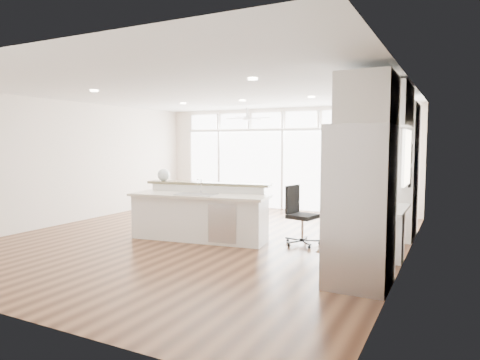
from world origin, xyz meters
The scene contains 23 objects.
floor centered at (0.00, 0.00, -0.01)m, with size 7.00×8.00×0.02m, color #432514.
ceiling centered at (0.00, 0.00, 2.70)m, with size 7.00×8.00×0.02m, color silver.
wall_back centered at (0.00, 4.00, 1.35)m, with size 7.00×0.04×2.70m, color silver.
wall_left centered at (-3.50, 0.00, 1.35)m, with size 0.04×8.00×2.70m, color silver.
wall_right centered at (3.50, 0.00, 1.35)m, with size 0.04×8.00×2.70m, color silver.
glass_wall centered at (0.00, 3.94, 1.05)m, with size 5.80×0.06×2.08m, color white.
transom_row centered at (0.00, 3.94, 2.38)m, with size 5.90×0.06×0.40m, color white.
desk_window centered at (3.46, 0.30, 1.55)m, with size 0.04×0.85×0.85m, color white.
ceiling_fan centered at (-0.50, 2.80, 2.48)m, with size 1.16×1.16×0.32m, color silver.
recessed_lights centered at (0.00, 0.20, 2.68)m, with size 3.40×3.00×0.02m, color white.
oven_cabinet centered at (3.17, 1.80, 1.25)m, with size 0.64×1.20×2.50m, color white.
desk_nook centered at (3.13, 0.30, 0.38)m, with size 0.72×1.30×0.76m, color white.
upper_cabinets centered at (3.17, 0.30, 2.35)m, with size 0.64×1.30×0.64m, color white.
refrigerator centered at (3.11, -1.35, 1.00)m, with size 0.76×0.90×2.00m, color #B3B4B8.
fridge_cabinet centered at (3.17, -1.35, 2.30)m, with size 0.64×0.90×0.60m, color white.
framed_photos centered at (3.46, 0.92, 1.40)m, with size 0.06×0.22×0.80m, color black.
kitchen_island centered at (-0.02, -0.17, 0.51)m, with size 2.58×0.97×1.03m, color white.
rug centered at (2.57, 0.24, 0.01)m, with size 0.83×0.60×0.01m, color #392112.
office_chair centered at (1.79, 0.34, 0.51)m, with size 0.53×0.49×1.02m, color black.
fishbowl centered at (-1.02, 0.10, 1.14)m, with size 0.24×0.24×0.24m, color silver.
monitor centered at (3.05, 0.30, 0.98)m, with size 0.09×0.53×0.44m, color black.
keyboard centered at (2.88, 0.30, 0.77)m, with size 0.12×0.33×0.02m, color silver.
potted_plant centered at (3.17, 1.80, 2.62)m, with size 0.29×0.32×0.25m, color #345A26.
Camera 1 is at (4.18, -6.71, 1.78)m, focal length 32.00 mm.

